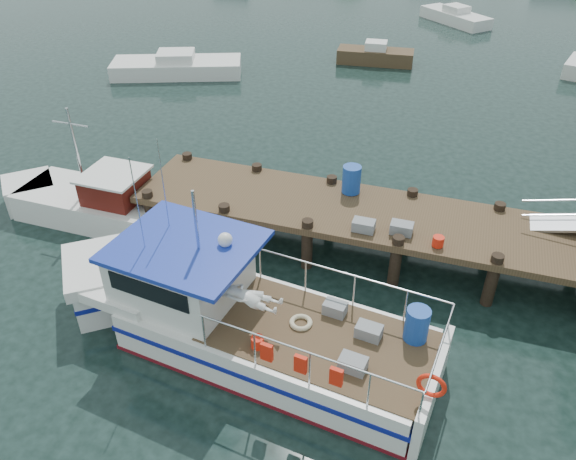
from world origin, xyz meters
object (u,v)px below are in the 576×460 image
(work_boat, at_px, (98,202))
(lobster_boat, at_px, (230,314))
(moored_rowboat, at_px, (375,55))
(moored_a, at_px, (177,66))
(moored_b, at_px, (455,16))

(work_boat, bearing_deg, lobster_boat, -30.38)
(lobster_boat, height_order, moored_rowboat, lobster_boat)
(lobster_boat, height_order, moored_a, lobster_boat)
(moored_rowboat, distance_m, moored_a, 10.92)
(lobster_boat, xyz_separation_m, work_boat, (-6.25, 3.75, -0.29))
(moored_a, height_order, moored_b, moored_a)
(lobster_boat, xyz_separation_m, moored_a, (-10.44, 17.02, -0.43))
(moored_rowboat, distance_m, moored_b, 10.92)
(work_boat, bearing_deg, moored_a, 108.08)
(lobster_boat, distance_m, moored_a, 19.97)
(lobster_boat, xyz_separation_m, moored_rowboat, (-0.87, 22.28, -0.44))
(lobster_boat, xyz_separation_m, moored_b, (2.63, 32.62, -0.45))
(moored_a, bearing_deg, lobster_boat, -59.84)
(moored_a, bearing_deg, moored_rowboat, 27.43)
(moored_a, distance_m, moored_b, 20.35)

